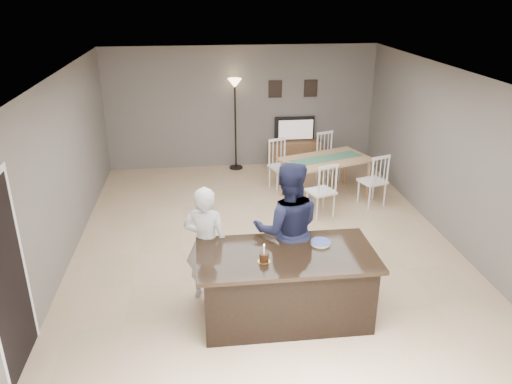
{
  "coord_description": "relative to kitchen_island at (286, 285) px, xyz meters",
  "views": [
    {
      "loc": [
        -0.98,
        -6.95,
        3.86
      ],
      "look_at": [
        -0.19,
        -0.3,
        1.09
      ],
      "focal_mm": 35.0,
      "sensor_mm": 36.0,
      "label": 1
    }
  ],
  "objects": [
    {
      "name": "floor",
      "position": [
        0.0,
        1.8,
        -0.45
      ],
      "size": [
        8.0,
        8.0,
        0.0
      ],
      "primitive_type": "plane",
      "color": "tan",
      "rests_on": "ground"
    },
    {
      "name": "room_shell",
      "position": [
        0.0,
        1.8,
        1.22
      ],
      "size": [
        8.0,
        8.0,
        8.0
      ],
      "color": "slate",
      "rests_on": "floor"
    },
    {
      "name": "kitchen_island",
      "position": [
        0.0,
        0.0,
        0.0
      ],
      "size": [
        2.15,
        1.1,
        0.9
      ],
      "color": "black",
      "rests_on": "floor"
    },
    {
      "name": "tv_console",
      "position": [
        1.2,
        5.57,
        -0.15
      ],
      "size": [
        1.2,
        0.4,
        0.6
      ],
      "primitive_type": "cube",
      "color": "brown",
      "rests_on": "floor"
    },
    {
      "name": "television",
      "position": [
        1.2,
        5.64,
        0.41
      ],
      "size": [
        0.91,
        0.12,
        0.53
      ],
      "primitive_type": "imported",
      "rotation": [
        0.0,
        0.0,
        3.14
      ],
      "color": "black",
      "rests_on": "tv_console"
    },
    {
      "name": "tv_screen_glow",
      "position": [
        1.2,
        5.56,
        0.42
      ],
      "size": [
        0.78,
        0.0,
        0.78
      ],
      "primitive_type": "plane",
      "rotation": [
        1.57,
        0.0,
        3.14
      ],
      "color": "orange",
      "rests_on": "tv_console"
    },
    {
      "name": "picture_frames",
      "position": [
        1.15,
        5.78,
        1.3
      ],
      "size": [
        1.1,
        0.02,
        0.38
      ],
      "color": "black",
      "rests_on": "room_shell"
    },
    {
      "name": "doorway",
      "position": [
        -2.99,
        -0.5,
        0.8
      ],
      "size": [
        0.0,
        2.1,
        2.65
      ],
      "color": "black",
      "rests_on": "floor"
    },
    {
      "name": "woman",
      "position": [
        -0.95,
        0.55,
        0.34
      ],
      "size": [
        0.66,
        0.52,
        1.58
      ],
      "primitive_type": "imported",
      "rotation": [
        0.0,
        0.0,
        2.87
      ],
      "color": "silver",
      "rests_on": "floor"
    },
    {
      "name": "man",
      "position": [
        0.11,
        0.55,
        0.47
      ],
      "size": [
        0.96,
        0.78,
        1.86
      ],
      "primitive_type": "imported",
      "rotation": [
        0.0,
        0.0,
        3.06
      ],
      "color": "#191D38",
      "rests_on": "floor"
    },
    {
      "name": "birthday_cake",
      "position": [
        -0.29,
        -0.16,
        0.5
      ],
      "size": [
        0.15,
        0.15,
        0.23
      ],
      "color": "gold",
      "rests_on": "kitchen_island"
    },
    {
      "name": "plate_stack",
      "position": [
        0.46,
        0.18,
        0.47
      ],
      "size": [
        0.25,
        0.25,
        0.04
      ],
      "color": "white",
      "rests_on": "kitchen_island"
    },
    {
      "name": "dining_table",
      "position": [
        1.44,
        3.75,
        0.19
      ],
      "size": [
        2.12,
        2.3,
        1.02
      ],
      "rotation": [
        0.0,
        0.0,
        0.34
      ],
      "color": "#A87D5B",
      "rests_on": "floor"
    },
    {
      "name": "floor_lamp",
      "position": [
        -0.16,
        5.59,
        1.12
      ],
      "size": [
        0.3,
        0.3,
        2.03
      ],
      "color": "black",
      "rests_on": "floor"
    }
  ]
}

